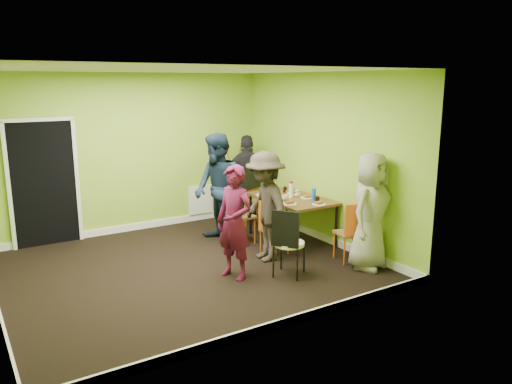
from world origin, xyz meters
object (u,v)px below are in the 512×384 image
Objects in this scene: chair_left_near at (272,225)px; chair_back_end at (252,183)px; thermos at (291,190)px; person_back_end at (248,179)px; chair_front_end at (352,229)px; person_front_end at (370,211)px; dining_table at (292,201)px; chair_left_far at (236,211)px; person_standing at (234,222)px; chair_bentwood at (288,240)px; person_left_far at (218,189)px; easel at (227,180)px; person_left_near at (265,207)px; orange_bottle at (287,193)px; blue_bottle at (314,194)px.

chair_left_near is 0.78× the size of chair_back_end.
thermos is at bearing 107.06° from chair_left_near.
thermos is 1.38m from person_back_end.
chair_left_near is 0.94× the size of chair_front_end.
chair_back_end is 1.19m from thermos.
person_back_end is 3.02m from person_front_end.
dining_table is 1.35× the size of chair_back_end.
chair_left_far reaches higher than dining_table.
person_standing reaches higher than dining_table.
chair_left_near reaches higher than dining_table.
person_left_far is at bearing 146.63° from chair_bentwood.
person_back_end is (-0.15, 2.73, 0.32)m from chair_front_end.
chair_front_end is at bearing -83.95° from dining_table.
chair_left_near is at bearing 97.09° from person_standing.
person_front_end is (0.22, -3.01, 0.01)m from person_back_end.
easel is 2.40m from person_left_near.
orange_bottle is at bearing -81.18° from easel.
dining_table is 1.25m from person_left_far.
easel reaches higher than orange_bottle.
person_left_far is at bearing 9.20° from chair_back_end.
orange_bottle is at bearing 108.98° from blue_bottle.
chair_back_end reaches higher than blue_bottle.
person_left_far is (-1.12, 0.37, 0.13)m from orange_bottle.
chair_front_end is 1.39m from thermos.
person_left_far is at bearing 63.07° from person_back_end.
chair_left_near is 0.55× the size of easel.
chair_back_end reaches higher than thermos.
chair_left_far is 0.60× the size of person_left_near.
chair_back_end reaches higher than dining_table.
chair_bentwood is (-0.14, -1.65, -0.02)m from chair_left_far.
chair_left_far is at bearing 138.47° from chair_bentwood.
chair_bentwood reaches higher than chair_left_near.
person_front_end is (0.03, -1.25, -0.01)m from blue_bottle.
orange_bottle is at bearing 108.33° from chair_bentwood.
blue_bottle is 2.39× the size of orange_bottle.
person_left_near is at bearing 90.51° from person_back_end.
chair_left_far reaches higher than blue_bottle.
dining_table is 1.63× the size of chair_front_end.
chair_bentwood reaches higher than orange_bottle.
person_standing is (-1.61, -0.92, -0.09)m from thermos.
person_front_end reaches higher than easel.
person_standing is 1.96m from person_front_end.
orange_bottle is 0.05× the size of person_front_end.
person_left_near is at bearing -147.89° from thermos.
chair_left_near is at bearing 124.49° from person_left_near.
thermos is 0.13× the size of person_left_far.
chair_back_end is at bearing 122.23° from chair_bentwood.
person_front_end is (0.21, -1.76, 0.05)m from orange_bottle.
person_front_end is (0.26, -2.81, 0.06)m from chair_back_end.
chair_front_end is 1.51m from orange_bottle.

